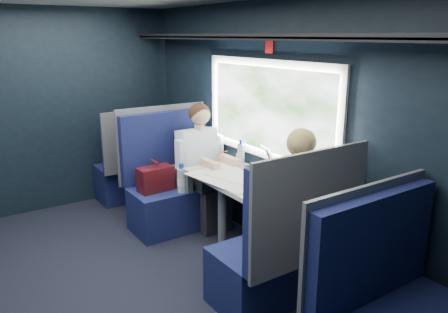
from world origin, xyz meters
TOP-DOWN VIEW (x-y plane):
  - ground at (0.00, 0.00)m, footprint 2.80×4.20m
  - room_shell at (0.02, 0.00)m, footprint 3.00×4.40m
  - table at (1.03, 0.00)m, footprint 0.62×1.00m
  - seat_bay_near at (0.84, 0.87)m, footprint 1.04×0.62m
  - seat_bay_far at (0.85, -0.87)m, footprint 1.04×0.62m
  - seat_row_front at (0.85, 1.80)m, footprint 1.04×0.51m
  - man at (1.10, 0.70)m, footprint 0.53×0.56m
  - woman at (1.10, -0.71)m, footprint 0.53×0.56m
  - papers at (0.97, -0.00)m, footprint 0.60×0.80m
  - laptop at (1.34, 0.04)m, footprint 0.33×0.37m
  - bottle_small at (1.32, 0.33)m, footprint 0.07×0.07m
  - cup at (1.33, 0.36)m, footprint 0.07×0.07m

SIDE VIEW (x-z plane):
  - ground at x=0.00m, z-range -0.01..0.00m
  - seat_row_front at x=0.85m, z-range -0.17..0.99m
  - seat_bay_far at x=0.85m, z-range -0.22..1.04m
  - seat_bay_near at x=0.84m, z-range -0.21..1.05m
  - table at x=1.03m, z-range 0.29..1.03m
  - man at x=1.10m, z-range 0.06..1.38m
  - woman at x=1.10m, z-range 0.07..1.39m
  - papers at x=0.97m, z-range 0.74..0.75m
  - cup at x=1.33m, z-range 0.74..0.83m
  - laptop at x=1.34m, z-range 0.69..0.92m
  - bottle_small at x=1.32m, z-range 0.73..0.97m
  - room_shell at x=0.02m, z-range 0.28..2.68m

